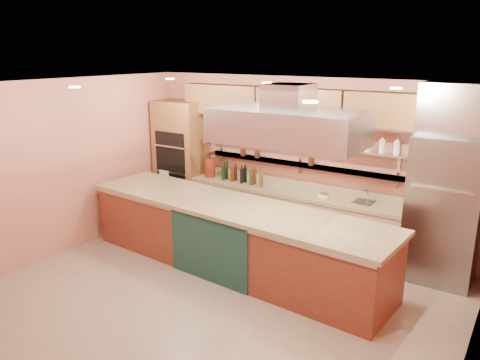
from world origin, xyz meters
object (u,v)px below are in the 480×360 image
Objects in this scene: kitchen_scale at (324,194)px; copper_kettle at (247,133)px; refrigerator at (444,210)px; green_canister at (271,135)px; island at (232,236)px; flower_vase at (210,168)px.

kitchen_scale is 0.77× the size of copper_kettle.
green_canister is at bearing 175.49° from refrigerator.
refrigerator is at bearing -6.39° from kitchen_scale.
island is 1.68m from kitchen_scale.
copper_kettle reaches higher than island.
island is at bearing -81.76° from green_canister.
island is at bearing -129.31° from kitchen_scale.
refrigerator is at bearing -3.85° from copper_kettle.
flower_vase is (-4.09, 0.01, 0.05)m from refrigerator.
green_canister is (0.50, 0.00, 0.02)m from copper_kettle.
island is (-2.69, -1.34, -0.54)m from refrigerator.
green_canister reaches higher than copper_kettle.
green_canister reaches higher than island.
copper_kettle is at bearing 166.18° from kitchen_scale.
kitchen_scale is (-1.80, 0.01, -0.08)m from refrigerator.
kitchen_scale is at bearing -7.75° from copper_kettle.
copper_kettle is 0.50m from green_canister.
copper_kettle is at bearing 18.21° from flower_vase.
kitchen_scale is (0.89, 1.35, 0.46)m from island.
copper_kettle is at bearing 180.00° from green_canister.
refrigerator is 3.05m from island.
green_canister reaches higher than flower_vase.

